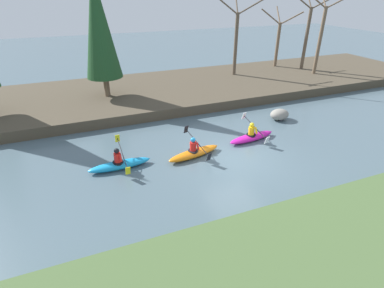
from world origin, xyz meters
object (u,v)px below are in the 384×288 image
Objects in this scene: kayaker_lead at (252,136)px; boulder_midstream at (280,114)px; kayaker_trailing at (120,164)px; kayaker_middle at (194,152)px.

kayaker_lead is 3.48m from boulder_midstream.
kayaker_trailing is at bearing -168.63° from boulder_midstream.
kayaker_middle reaches higher than boulder_midstream.
kayaker_lead is at bearing -149.56° from boulder_midstream.
kayaker_lead and kayaker_middle have the same top height.
kayaker_trailing is (-6.84, -0.22, 0.00)m from kayaker_lead.
kayaker_middle is at bearing 179.85° from kayaker_lead.
kayaker_lead reaches higher than boulder_midstream.
kayaker_trailing is at bearing 163.97° from kayaker_middle.
kayaker_lead is at bearing 0.16° from kayaker_trailing.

